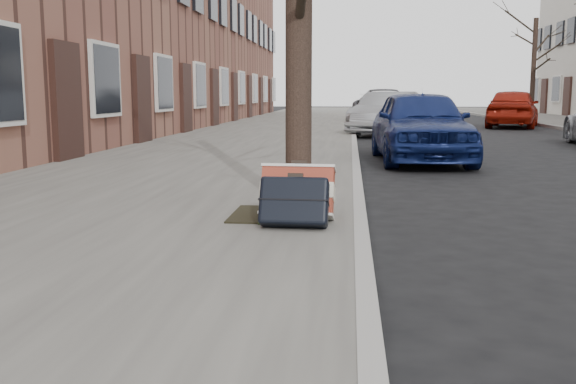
# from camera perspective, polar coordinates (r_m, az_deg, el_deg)

# --- Properties ---
(ground) EXTENTS (120.00, 120.00, 0.00)m
(ground) POSITION_cam_1_polar(r_m,az_deg,el_deg) (4.91, 21.46, -6.35)
(ground) COLOR black
(ground) RESTS_ON ground
(near_sidewalk) EXTENTS (5.00, 70.00, 0.12)m
(near_sidewalk) POSITION_cam_1_polar(r_m,az_deg,el_deg) (19.74, -1.32, 5.32)
(near_sidewalk) COLOR slate
(near_sidewalk) RESTS_ON ground
(house_near) EXTENTS (6.80, 40.00, 7.00)m
(house_near) POSITION_cam_1_polar(r_m,az_deg,el_deg) (22.27, -16.77, 14.21)
(house_near) COLOR brown
(house_near) RESTS_ON ground
(dirt_patch) EXTENTS (0.85, 0.85, 0.02)m
(dirt_patch) POSITION_cam_1_polar(r_m,az_deg,el_deg) (5.90, -0.86, -2.01)
(dirt_patch) COLOR black
(dirt_patch) RESTS_ON near_sidewalk
(suitcase_red) EXTENTS (0.65, 0.38, 0.49)m
(suitcase_red) POSITION_cam_1_polar(r_m,az_deg,el_deg) (5.66, 0.86, -0.02)
(suitcase_red) COLOR maroon
(suitcase_red) RESTS_ON near_sidewalk
(suitcase_navy) EXTENTS (0.58, 0.36, 0.45)m
(suitcase_navy) POSITION_cam_1_polar(r_m,az_deg,el_deg) (5.32, 0.55, -0.83)
(suitcase_navy) COLOR black
(suitcase_navy) RESTS_ON near_sidewalk
(car_near_front) EXTENTS (1.76, 3.98, 1.33)m
(car_near_front) POSITION_cam_1_polar(r_m,az_deg,el_deg) (11.97, 11.66, 5.85)
(car_near_front) COLOR #0F1B50
(car_near_front) RESTS_ON ground
(car_near_mid) EXTENTS (2.58, 4.17, 1.30)m
(car_near_mid) POSITION_cam_1_polar(r_m,az_deg,el_deg) (19.50, 8.89, 6.91)
(car_near_mid) COLOR #999DA1
(car_near_mid) RESTS_ON ground
(car_near_back) EXTENTS (2.85, 5.42, 1.45)m
(car_near_back) POSITION_cam_1_polar(r_m,az_deg,el_deg) (28.82, 8.44, 7.62)
(car_near_back) COLOR #39383D
(car_near_back) RESTS_ON ground
(car_far_back) EXTENTS (2.88, 4.52, 1.43)m
(car_far_back) POSITION_cam_1_polar(r_m,az_deg,el_deg) (25.17, 19.37, 7.06)
(car_far_back) COLOR maroon
(car_far_back) RESTS_ON ground
(tree_far_c) EXTENTS (0.23, 0.23, 4.61)m
(tree_far_c) POSITION_cam_1_polar(r_m,az_deg,el_deg) (32.78, 20.99, 10.24)
(tree_far_c) COLOR black
(tree_far_c) RESTS_ON far_sidewalk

